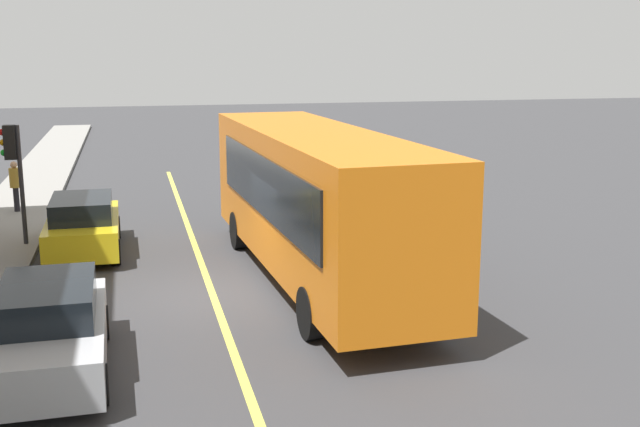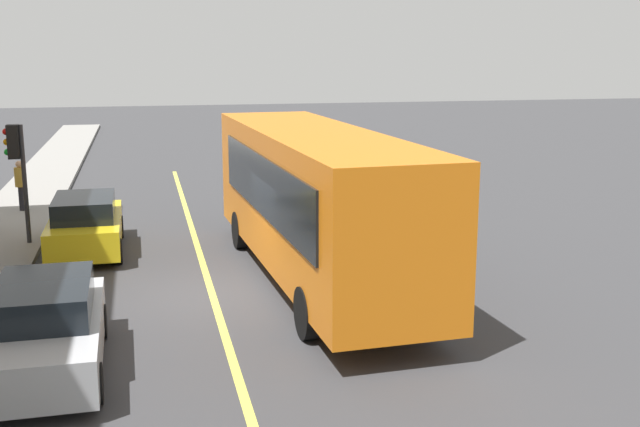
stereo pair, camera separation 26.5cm
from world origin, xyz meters
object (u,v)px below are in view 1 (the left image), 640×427
(car_silver, at_px, (49,331))
(bus, at_px, (315,197))
(car_yellow, at_px, (83,226))
(pedestrian_at_corner, at_px, (15,182))
(traffic_light, at_px, (13,156))

(car_silver, bearing_deg, bus, -53.23)
(car_silver, relative_size, car_yellow, 1.00)
(bus, height_order, pedestrian_at_corner, bus)
(bus, xyz_separation_m, pedestrian_at_corner, (9.31, 7.68, -0.86))
(traffic_light, xyz_separation_m, car_silver, (-8.84, -1.55, -1.79))
(bus, relative_size, car_silver, 2.60)
(car_silver, distance_m, car_yellow, 8.01)
(car_silver, xyz_separation_m, pedestrian_at_corner, (13.42, 2.18, 0.38))
(traffic_light, relative_size, car_yellow, 0.74)
(traffic_light, distance_m, car_silver, 9.15)
(pedestrian_at_corner, bearing_deg, traffic_light, -172.21)
(car_yellow, distance_m, pedestrian_at_corner, 5.91)
(pedestrian_at_corner, bearing_deg, car_silver, -170.79)
(car_silver, height_order, car_yellow, same)
(traffic_light, relative_size, pedestrian_at_corner, 1.96)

